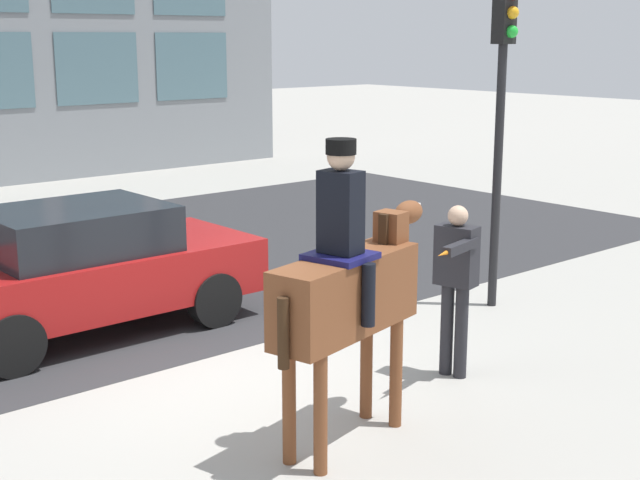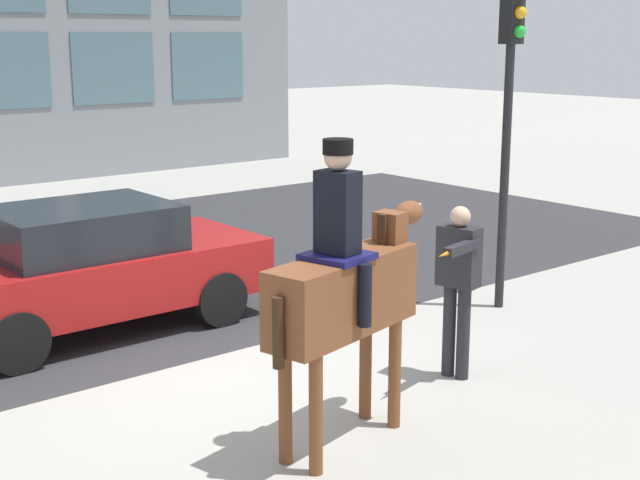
{
  "view_description": "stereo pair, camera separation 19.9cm",
  "coord_description": "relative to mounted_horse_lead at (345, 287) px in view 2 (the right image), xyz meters",
  "views": [
    {
      "loc": [
        -4.68,
        -7.06,
        3.33
      ],
      "look_at": [
        0.35,
        -1.17,
        1.56
      ],
      "focal_mm": 50.0,
      "sensor_mm": 36.0,
      "label": 1
    },
    {
      "loc": [
        -4.53,
        -7.19,
        3.33
      ],
      "look_at": [
        0.35,
        -1.17,
        1.56
      ],
      "focal_mm": 50.0,
      "sensor_mm": 36.0,
      "label": 2
    }
  ],
  "objects": [
    {
      "name": "street_car_near_lane",
      "position": [
        -0.35,
        4.08,
        -0.59
      ],
      "size": [
        3.9,
        1.8,
        1.47
      ],
      "color": "maroon",
      "rests_on": "ground_plane"
    },
    {
      "name": "traffic_light",
      "position": [
        4.03,
        1.69,
        1.31
      ],
      "size": [
        0.24,
        0.29,
        3.96
      ],
      "color": "black",
      "rests_on": "ground_plane"
    },
    {
      "name": "ground_plane",
      "position": [
        0.01,
        1.94,
        -1.35
      ],
      "size": [
        80.0,
        80.0,
        0.0
      ],
      "primitive_type": "plane",
      "color": "#9E9B93"
    },
    {
      "name": "pedestrian_bystander",
      "position": [
        1.81,
        0.42,
        -0.32
      ],
      "size": [
        0.81,
        0.58,
        1.74
      ],
      "rotation": [
        0.0,
        0.0,
        -2.91
      ],
      "color": "#232328",
      "rests_on": "ground_plane"
    },
    {
      "name": "road_surface",
      "position": [
        0.01,
        6.69,
        -1.35
      ],
      "size": [
        21.14,
        8.5,
        0.01
      ],
      "color": "#2D2D30",
      "rests_on": "ground_plane"
    },
    {
      "name": "mounted_horse_lead",
      "position": [
        0.0,
        0.0,
        0.0
      ],
      "size": [
        1.95,
        0.77,
        2.56
      ],
      "rotation": [
        0.0,
        0.0,
        0.23
      ],
      "color": "brown",
      "rests_on": "ground_plane"
    }
  ]
}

